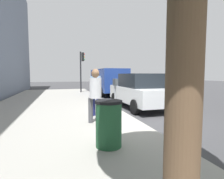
# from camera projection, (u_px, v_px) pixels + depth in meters

# --- Properties ---
(ground_plane) EXTENTS (80.00, 80.00, 0.00)m
(ground_plane) POSITION_uv_depth(u_px,v_px,m) (132.00, 120.00, 6.75)
(ground_plane) COLOR #38383A
(ground_plane) RESTS_ON ground
(sidewalk_slab) EXTENTS (28.00, 6.00, 0.15)m
(sidewalk_slab) POSITION_uv_depth(u_px,v_px,m) (47.00, 124.00, 5.92)
(sidewalk_slab) COLOR gray
(sidewalk_slab) RESTS_ON ground_plane
(parking_meter) EXTENTS (0.36, 0.12, 1.41)m
(parking_meter) POSITION_uv_depth(u_px,v_px,m) (115.00, 89.00, 6.89)
(parking_meter) COLOR gray
(parking_meter) RESTS_ON sidewalk_slab
(pedestrian_at_meter) EXTENTS (0.52, 0.39, 1.78)m
(pedestrian_at_meter) POSITION_uv_depth(u_px,v_px,m) (96.00, 89.00, 6.65)
(pedestrian_at_meter) COLOR #191E4C
(pedestrian_at_meter) RESTS_ON sidewalk_slab
(pedestrian_bystander) EXTENTS (0.40, 0.43, 1.72)m
(pedestrian_bystander) POSITION_uv_depth(u_px,v_px,m) (95.00, 92.00, 5.71)
(pedestrian_bystander) COLOR #47474C
(pedestrian_bystander) RESTS_ON sidewalk_slab
(parked_sedan_near) EXTENTS (4.44, 2.04, 1.77)m
(parked_sedan_near) POSITION_uv_depth(u_px,v_px,m) (140.00, 91.00, 9.23)
(parked_sedan_near) COLOR silver
(parked_sedan_near) RESTS_ON ground_plane
(parked_van_far) EXTENTS (5.25, 2.22, 2.18)m
(parked_van_far) POSITION_uv_depth(u_px,v_px,m) (108.00, 80.00, 15.44)
(parked_van_far) COLOR navy
(parked_van_far) RESTS_ON ground_plane
(traffic_signal) EXTENTS (0.24, 0.44, 3.60)m
(traffic_signal) POSITION_uv_depth(u_px,v_px,m) (82.00, 65.00, 15.97)
(traffic_signal) COLOR black
(traffic_signal) RESTS_ON sidewalk_slab
(trash_bin) EXTENTS (0.59, 0.59, 1.01)m
(trash_bin) POSITION_uv_depth(u_px,v_px,m) (109.00, 123.00, 3.89)
(trash_bin) COLOR #1E4C2D
(trash_bin) RESTS_ON sidewalk_slab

